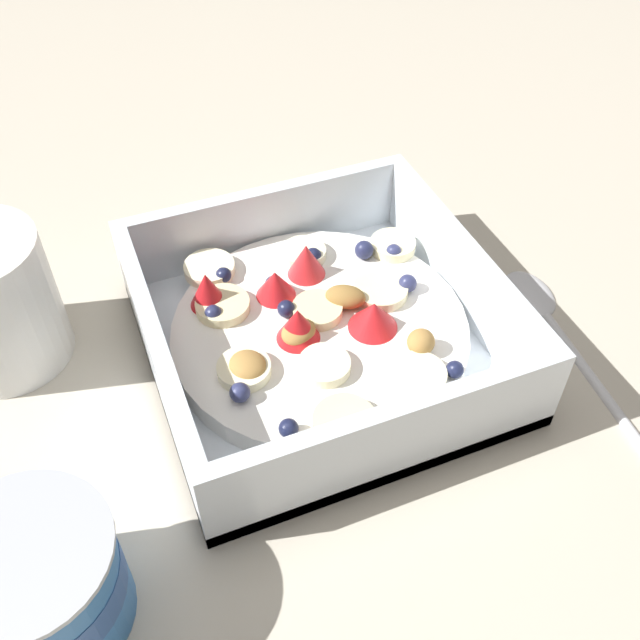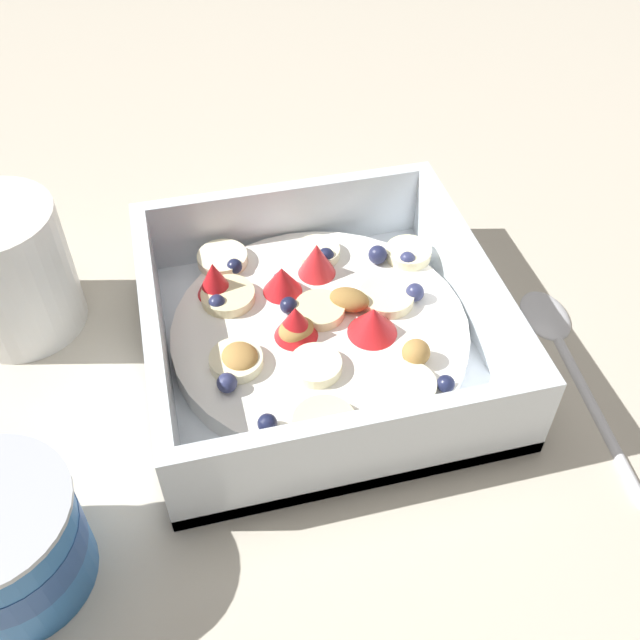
# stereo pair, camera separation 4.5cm
# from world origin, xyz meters

# --- Properties ---
(ground_plane) EXTENTS (2.40, 2.40, 0.00)m
(ground_plane) POSITION_xyz_m (0.00, 0.00, 0.00)
(ground_plane) COLOR beige
(fruit_bowl) EXTENTS (0.21, 0.21, 0.06)m
(fruit_bowl) POSITION_xyz_m (-0.02, -0.01, 0.02)
(fruit_bowl) COLOR white
(fruit_bowl) RESTS_ON ground
(spoon) EXTENTS (0.04, 0.17, 0.01)m
(spoon) POSITION_xyz_m (-0.17, 0.02, 0.00)
(spoon) COLOR silver
(spoon) RESTS_ON ground
(yogurt_cup) EXTENTS (0.08, 0.08, 0.07)m
(yogurt_cup) POSITION_xyz_m (0.17, 0.10, 0.03)
(yogurt_cup) COLOR #3370B7
(yogurt_cup) RESTS_ON ground
(coffee_mug) EXTENTS (0.11, 0.08, 0.09)m
(coffee_mug) POSITION_xyz_m (0.17, -0.09, 0.05)
(coffee_mug) COLOR white
(coffee_mug) RESTS_ON ground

